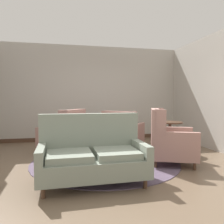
{
  "coord_description": "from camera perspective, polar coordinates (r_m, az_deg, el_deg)",
  "views": [
    {
      "loc": [
        -0.85,
        -4.18,
        1.29
      ],
      "look_at": [
        0.24,
        0.74,
        0.99
      ],
      "focal_mm": 35.95,
      "sensor_mm": 36.0,
      "label": 1
    }
  ],
  "objects": [
    {
      "name": "ground",
      "position": [
        4.46,
        -0.94,
        -13.47
      ],
      "size": [
        8.05,
        8.05,
        0.0
      ],
      "primitive_type": "plane",
      "color": "brown"
    },
    {
      "name": "wall_back",
      "position": [
        7.1,
        -5.61,
        4.75
      ],
      "size": [
        5.91,
        0.08,
        2.93
      ],
      "primitive_type": "cube",
      "color": "#BCB7AD",
      "rests_on": "ground"
    },
    {
      "name": "wall_right",
      "position": [
        6.27,
        24.08,
        4.66
      ],
      "size": [
        0.08,
        4.01,
        2.93
      ],
      "primitive_type": "cube",
      "color": "#BCB7AD",
      "rests_on": "ground"
    },
    {
      "name": "baseboard_back",
      "position": [
        7.15,
        -5.49,
        -6.57
      ],
      "size": [
        5.75,
        0.03,
        0.12
      ],
      "primitive_type": "cube",
      "color": "#4C3323",
      "rests_on": "ground"
    },
    {
      "name": "area_rug",
      "position": [
        4.74,
        -1.68,
        -12.37
      ],
      "size": [
        3.0,
        3.0,
        0.01
      ],
      "primitive_type": "cylinder",
      "color": "#5B4C60",
      "rests_on": "ground"
    },
    {
      "name": "coffee_table",
      "position": [
        4.67,
        -0.24,
        -7.77
      ],
      "size": [
        0.95,
        0.95,
        0.46
      ],
      "color": "#4C3323",
      "rests_on": "ground"
    },
    {
      "name": "porcelain_vase",
      "position": [
        4.68,
        -0.59,
        -5.12
      ],
      "size": [
        0.17,
        0.17,
        0.33
      ],
      "color": "brown",
      "rests_on": "coffee_table"
    },
    {
      "name": "settee",
      "position": [
        3.53,
        -4.98,
        -10.99
      ],
      "size": [
        1.62,
        0.85,
        1.05
      ],
      "rotation": [
        0.0,
        0.0,
        0.01
      ],
      "color": "gray",
      "rests_on": "ground"
    },
    {
      "name": "armchair_back_corner",
      "position": [
        5.77,
        2.73,
        -5.33
      ],
      "size": [
        1.21,
        1.22,
        0.99
      ],
      "rotation": [
        0.0,
        0.0,
        2.48
      ],
      "color": "tan",
      "rests_on": "ground"
    },
    {
      "name": "armchair_near_sideboard",
      "position": [
        5.48,
        -11.99,
        -5.73
      ],
      "size": [
        1.18,
        1.15,
        1.05
      ],
      "rotation": [
        0.0,
        0.0,
        4.08
      ],
      "color": "tan",
      "rests_on": "ground"
    },
    {
      "name": "armchair_beside_settee",
      "position": [
        4.63,
        14.24,
        -7.16
      ],
      "size": [
        1.11,
        1.09,
        1.09
      ],
      "rotation": [
        0.0,
        0.0,
        7.47
      ],
      "color": "tan",
      "rests_on": "ground"
    },
    {
      "name": "side_table",
      "position": [
        5.61,
        14.49,
        -5.35
      ],
      "size": [
        0.59,
        0.59,
        0.74
      ],
      "color": "#4C3323",
      "rests_on": "ground"
    }
  ]
}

